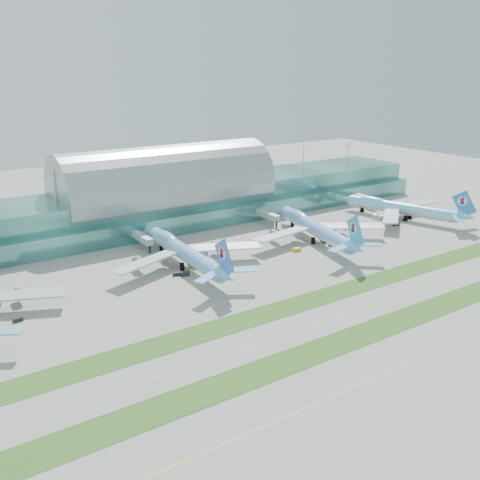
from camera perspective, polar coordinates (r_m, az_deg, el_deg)
ground at (r=204.23m, az=8.67°, el=-6.34°), size 700.00×700.00×0.00m
terminal at (r=301.92m, az=-7.84°, el=4.51°), size 340.00×69.10×36.00m
grass_strip_near at (r=186.74m, az=14.51°, el=-9.13°), size 420.00×12.00×0.08m
grass_strip_far at (r=205.55m, az=8.30°, el=-6.15°), size 420.00×12.00×0.08m
taxiline_a at (r=175.96m, az=19.41°, el=-11.40°), size 420.00×0.35×0.01m
taxiline_b at (r=195.18m, az=11.45°, el=-7.69°), size 420.00×0.35×0.01m
taxiline_c at (r=216.62m, az=5.47°, el=-4.76°), size 420.00×0.35×0.01m
taxiline_d at (r=232.77m, az=2.06°, el=-3.05°), size 420.00×0.35×0.01m
airliner_b at (r=235.01m, az=-6.03°, el=-1.16°), size 70.99×80.57×22.18m
airliner_c at (r=270.77m, az=7.99°, el=1.37°), size 70.58×81.36×22.64m
airliner_d at (r=321.61m, az=16.78°, el=3.34°), size 66.03×76.57×21.58m
gse_b at (r=200.75m, az=-22.61°, el=-7.82°), size 3.34×1.89×1.39m
gse_c at (r=226.21m, az=-6.77°, el=-3.62°), size 3.68×2.47×1.38m
gse_d at (r=225.37m, az=-5.87°, el=-3.61°), size 3.78×2.43×1.77m
gse_e at (r=255.55m, az=6.06°, el=-1.02°), size 4.15×2.73×1.58m
gse_f at (r=265.47m, az=9.78°, el=-0.50°), size 3.56×2.40×1.22m
gse_g at (r=307.70m, az=16.31°, el=1.62°), size 3.49×1.94×1.64m
gse_h at (r=328.97m, az=19.53°, el=2.33°), size 3.43×2.49×1.57m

